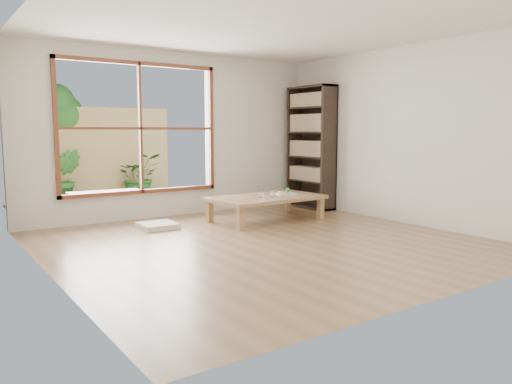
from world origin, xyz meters
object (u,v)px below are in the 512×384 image
Objects in this scene: bookshelf at (311,148)px; garden_bench at (104,195)px; low_table at (266,199)px; food_tray at (286,193)px.

bookshelf is 1.84× the size of garden_bench.
bookshelf reaches higher than low_table.
bookshelf is at bearing 43.74° from food_tray.
garden_bench is at bearing 157.53° from bookshelf.
garden_bench is (-3.26, 1.35, -0.74)m from bookshelf.
garden_bench is (-1.86, 1.95, -0.00)m from low_table.
food_tray reaches higher than garden_bench.
garden_bench is at bearing 131.01° from low_table.
food_tray is (-1.00, -0.56, -0.67)m from bookshelf.
low_table is 2.69m from garden_bench.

